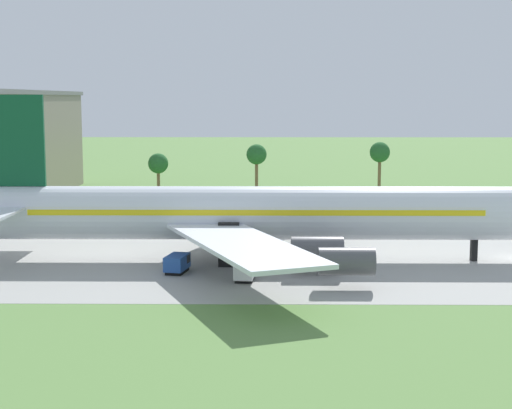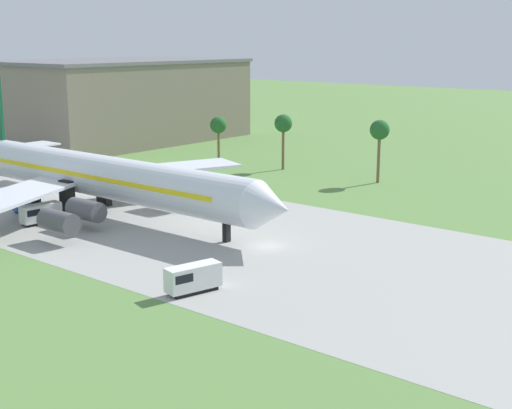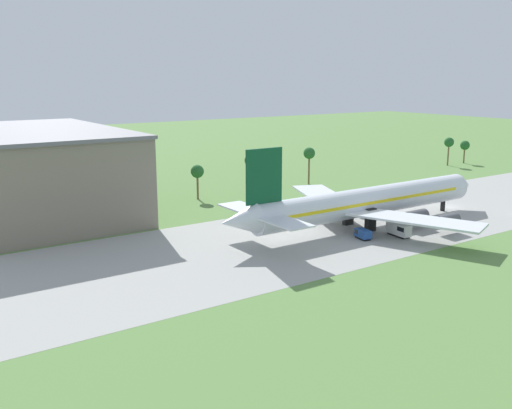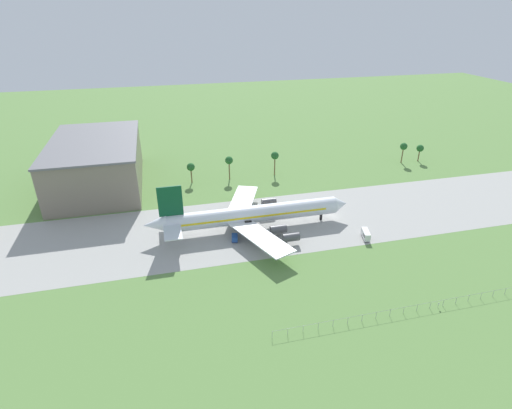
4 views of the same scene
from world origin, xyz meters
TOP-DOWN VIEW (x-y plane):
  - ground_plane at (0.00, 0.00)m, footprint 600.00×600.00m
  - taxiway_strip at (0.00, 0.00)m, footprint 320.00×44.00m
  - jet_airliner at (-32.71, -1.73)m, footprint 74.59×55.92m
  - baggage_tug at (4.33, -18.31)m, footprint 3.44×6.27m
  - fuel_truck at (-32.40, -11.53)m, footprint 2.55×5.93m
  - catering_van at (-40.03, -8.48)m, footprint 2.72×4.16m
  - perimeter_fence at (0.00, -55.00)m, footprint 80.10×0.10m
  - no_stopping_sign at (6.26, -55.31)m, footprint 0.44×0.08m
  - terminal_building at (-89.51, 52.91)m, footprint 36.72×61.20m
  - palm_tree_row at (6.83, 45.30)m, footprint 120.73×3.60m

SIDE VIEW (x-z plane):
  - ground_plane at x=0.00m, z-range 0.00..0.00m
  - taxiway_strip at x=0.00m, z-range 0.00..0.02m
  - no_stopping_sign at x=6.26m, z-range 0.21..1.89m
  - catering_van at x=-40.03m, z-range 0.10..2.09m
  - perimeter_fence at x=0.00m, z-range 0.40..2.50m
  - fuel_truck at x=-32.40m, z-range 0.10..2.96m
  - baggage_tug at x=4.33m, z-range 0.10..3.05m
  - jet_airliner at x=-32.71m, z-range -4.14..15.47m
  - palm_tree_row at x=6.83m, z-range 2.52..14.06m
  - terminal_building at x=-89.51m, z-range 0.02..20.69m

